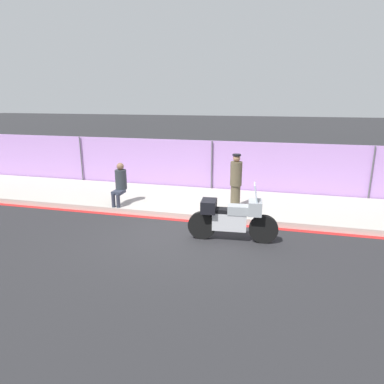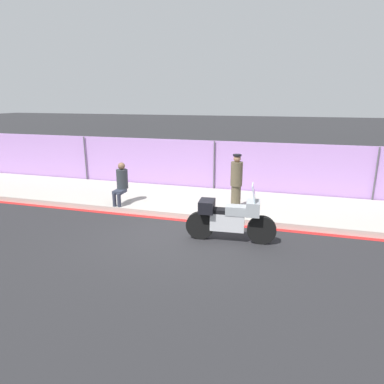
# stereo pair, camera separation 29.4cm
# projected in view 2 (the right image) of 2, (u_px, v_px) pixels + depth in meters

# --- Properties ---
(ground_plane) EXTENTS (120.00, 120.00, 0.00)m
(ground_plane) POSITION_uv_depth(u_px,v_px,m) (178.00, 235.00, 8.89)
(ground_plane) COLOR #262628
(sidewalk) EXTENTS (40.00, 3.09, 0.17)m
(sidewalk) POSITION_uv_depth(u_px,v_px,m) (204.00, 202.00, 11.37)
(sidewalk) COLOR #ADA89E
(sidewalk) RESTS_ON ground_plane
(curb_paint_stripe) EXTENTS (40.00, 0.18, 0.01)m
(curb_paint_stripe) POSITION_uv_depth(u_px,v_px,m) (190.00, 221.00, 9.88)
(curb_paint_stripe) COLOR red
(curb_paint_stripe) RESTS_ON ground_plane
(storefront_fence) EXTENTS (38.00, 0.17, 1.93)m
(storefront_fence) POSITION_uv_depth(u_px,v_px,m) (215.00, 167.00, 12.65)
(storefront_fence) COLOR #AD7FC6
(storefront_fence) RESTS_ON ground_plane
(motorcycle) EXTENTS (2.22, 0.60, 1.48)m
(motorcycle) POSITION_uv_depth(u_px,v_px,m) (230.00, 218.00, 8.36)
(motorcycle) COLOR black
(motorcycle) RESTS_ON ground_plane
(officer_standing) EXTENTS (0.35, 0.35, 1.67)m
(officer_standing) POSITION_uv_depth(u_px,v_px,m) (236.00, 181.00, 10.23)
(officer_standing) COLOR brown
(officer_standing) RESTS_ON sidewalk
(person_seated_on_curb) EXTENTS (0.36, 0.67, 1.31)m
(person_seated_on_curb) POSITION_uv_depth(u_px,v_px,m) (121.00, 181.00, 10.78)
(person_seated_on_curb) COLOR #2D3342
(person_seated_on_curb) RESTS_ON sidewalk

